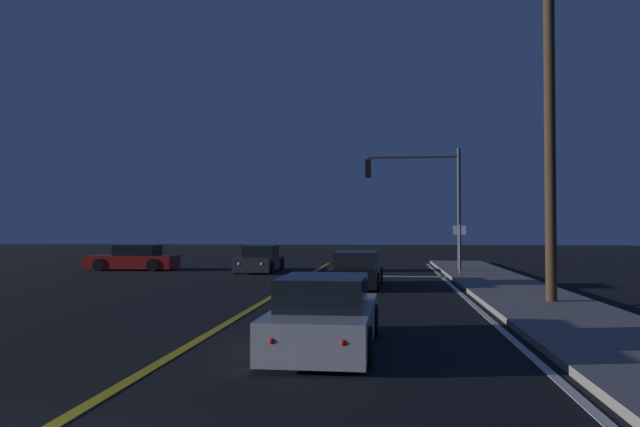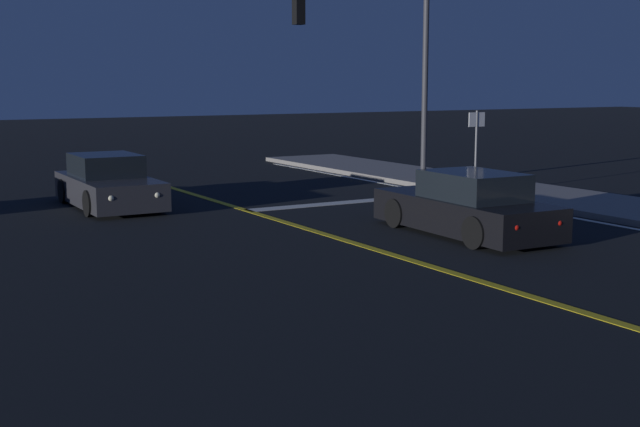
% 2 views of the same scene
% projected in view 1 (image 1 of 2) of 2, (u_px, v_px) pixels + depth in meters
% --- Properties ---
extents(sidewalk_right, '(3.20, 45.89, 0.15)m').
position_uv_depth(sidewalk_right, '(547.00, 307.00, 16.74)').
color(sidewalk_right, gray).
rests_on(sidewalk_right, ground).
extents(lane_line_center, '(0.20, 43.34, 0.01)m').
position_uv_depth(lane_line_center, '(257.00, 305.00, 17.61)').
color(lane_line_center, gold).
rests_on(lane_line_center, ground).
extents(lane_line_edge_right, '(0.16, 43.34, 0.01)m').
position_uv_depth(lane_line_edge_right, '(478.00, 308.00, 16.94)').
color(lane_line_edge_right, silver).
rests_on(lane_line_edge_right, ground).
extents(stop_bar, '(6.40, 0.50, 0.01)m').
position_uv_depth(stop_bar, '(377.00, 276.00, 28.44)').
color(stop_bar, silver).
rests_on(stop_bar, ground).
extents(car_distant_tail_black, '(1.93, 4.52, 1.34)m').
position_uv_depth(car_distant_tail_black, '(357.00, 271.00, 23.27)').
color(car_distant_tail_black, black).
rests_on(car_distant_tail_black, ground).
extents(car_mid_block_charcoal, '(1.93, 4.30, 1.34)m').
position_uv_depth(car_mid_block_charcoal, '(260.00, 260.00, 31.51)').
color(car_mid_block_charcoal, '#2D2D33').
rests_on(car_mid_block_charcoal, ground).
extents(car_following_oncoming_silver, '(1.89, 4.61, 1.34)m').
position_uv_depth(car_following_oncoming_silver, '(325.00, 317.00, 11.31)').
color(car_following_oncoming_silver, '#B2B5BA').
rests_on(car_following_oncoming_silver, ground).
extents(car_side_waiting_red, '(4.73, 2.05, 1.34)m').
position_uv_depth(car_side_waiting_red, '(134.00, 259.00, 32.84)').
color(car_side_waiting_red, maroon).
rests_on(car_side_waiting_red, ground).
extents(traffic_signal_near_right, '(4.68, 0.28, 6.15)m').
position_uv_depth(traffic_signal_near_right, '(425.00, 189.00, 30.57)').
color(traffic_signal_near_right, '#38383D').
rests_on(traffic_signal_near_right, ground).
extents(utility_pole_right, '(1.59, 0.31, 11.43)m').
position_uv_depth(utility_pole_right, '(550.00, 99.00, 17.59)').
color(utility_pole_right, '#42301E').
rests_on(utility_pole_right, ground).
extents(street_sign_corner, '(0.56, 0.06, 2.38)m').
position_uv_depth(street_sign_corner, '(460.00, 242.00, 27.58)').
color(street_sign_corner, slate).
rests_on(street_sign_corner, ground).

